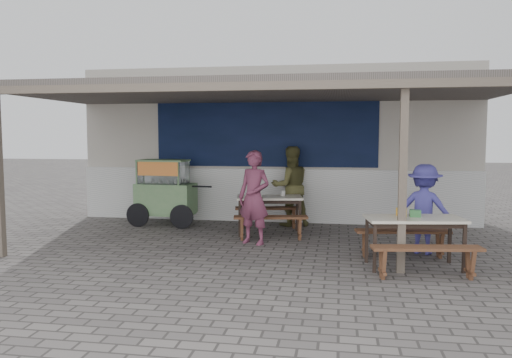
{
  "coord_description": "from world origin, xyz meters",
  "views": [
    {
      "loc": [
        1.47,
        -8.12,
        1.95
      ],
      "look_at": [
        -0.05,
        0.9,
        1.15
      ],
      "focal_mm": 35.0,
      "sensor_mm": 36.0,
      "label": 1
    }
  ],
  "objects_px": {
    "bench_right_street": "(427,255)",
    "table_left": "(269,200)",
    "patron_street_side": "(254,197)",
    "patron_right_table": "(424,209)",
    "tissue_box": "(401,212)",
    "condiment_bowl": "(259,195)",
    "table_right": "(414,223)",
    "bench_left_street": "(271,222)",
    "donation_box": "(415,213)",
    "bench_left_wall": "(268,213)",
    "vendor_cart": "(165,190)",
    "patron_wall_side": "(291,186)",
    "bench_right_wall": "(402,237)",
    "condiment_jar": "(283,193)"
  },
  "relations": [
    {
      "from": "bench_left_wall",
      "to": "condiment_bowl",
      "type": "height_order",
      "value": "condiment_bowl"
    },
    {
      "from": "table_right",
      "to": "donation_box",
      "type": "relative_size",
      "value": 9.39
    },
    {
      "from": "bench_left_street",
      "to": "tissue_box",
      "type": "distance_m",
      "value": 2.67
    },
    {
      "from": "patron_wall_side",
      "to": "bench_left_street",
      "type": "bearing_deg",
      "value": 60.46
    },
    {
      "from": "bench_right_street",
      "to": "donation_box",
      "type": "relative_size",
      "value": 9.64
    },
    {
      "from": "table_left",
      "to": "table_right",
      "type": "xyz_separation_m",
      "value": [
        2.45,
        -2.16,
        0.0
      ]
    },
    {
      "from": "bench_right_wall",
      "to": "patron_right_table",
      "type": "relative_size",
      "value": 1.02
    },
    {
      "from": "vendor_cart",
      "to": "condiment_bowl",
      "type": "bearing_deg",
      "value": -11.87
    },
    {
      "from": "bench_right_wall",
      "to": "condiment_jar",
      "type": "height_order",
      "value": "condiment_jar"
    },
    {
      "from": "condiment_jar",
      "to": "bench_left_wall",
      "type": "bearing_deg",
      "value": 132.97
    },
    {
      "from": "vendor_cart",
      "to": "condiment_bowl",
      "type": "relative_size",
      "value": 9.57
    },
    {
      "from": "tissue_box",
      "to": "condiment_jar",
      "type": "relative_size",
      "value": 1.23
    },
    {
      "from": "bench_right_street",
      "to": "patron_street_side",
      "type": "distance_m",
      "value": 3.28
    },
    {
      "from": "tissue_box",
      "to": "condiment_bowl",
      "type": "xyz_separation_m",
      "value": [
        -2.49,
        2.02,
        -0.04
      ]
    },
    {
      "from": "patron_street_side",
      "to": "patron_right_table",
      "type": "height_order",
      "value": "patron_street_side"
    },
    {
      "from": "bench_right_street",
      "to": "condiment_jar",
      "type": "xyz_separation_m",
      "value": [
        -2.29,
        2.94,
        0.46
      ]
    },
    {
      "from": "bench_right_wall",
      "to": "vendor_cart",
      "type": "relative_size",
      "value": 0.83
    },
    {
      "from": "bench_right_street",
      "to": "patron_right_table",
      "type": "bearing_deg",
      "value": 74.01
    },
    {
      "from": "vendor_cart",
      "to": "bench_right_wall",
      "type": "bearing_deg",
      "value": -20.4
    },
    {
      "from": "table_right",
      "to": "vendor_cart",
      "type": "relative_size",
      "value": 0.81
    },
    {
      "from": "bench_right_wall",
      "to": "bench_left_wall",
      "type": "bearing_deg",
      "value": 130.57
    },
    {
      "from": "patron_wall_side",
      "to": "condiment_bowl",
      "type": "relative_size",
      "value": 9.01
    },
    {
      "from": "bench_right_street",
      "to": "bench_left_street",
      "type": "bearing_deg",
      "value": 129.77
    },
    {
      "from": "table_right",
      "to": "tissue_box",
      "type": "height_order",
      "value": "tissue_box"
    },
    {
      "from": "table_right",
      "to": "bench_left_street",
      "type": "bearing_deg",
      "value": 137.52
    },
    {
      "from": "patron_right_table",
      "to": "tissue_box",
      "type": "height_order",
      "value": "patron_right_table"
    },
    {
      "from": "bench_right_wall",
      "to": "tissue_box",
      "type": "distance_m",
      "value": 0.68
    },
    {
      "from": "vendor_cart",
      "to": "patron_wall_side",
      "type": "bearing_deg",
      "value": 12.48
    },
    {
      "from": "condiment_bowl",
      "to": "patron_street_side",
      "type": "bearing_deg",
      "value": -86.15
    },
    {
      "from": "vendor_cart",
      "to": "patron_street_side",
      "type": "xyz_separation_m",
      "value": [
        2.23,
        -1.52,
        0.07
      ]
    },
    {
      "from": "table_right",
      "to": "bench_right_wall",
      "type": "xyz_separation_m",
      "value": [
        -0.09,
        0.59,
        -0.33
      ]
    },
    {
      "from": "bench_left_street",
      "to": "bench_left_wall",
      "type": "relative_size",
      "value": 1.0
    },
    {
      "from": "patron_wall_side",
      "to": "donation_box",
      "type": "distance_m",
      "value": 3.76
    },
    {
      "from": "table_left",
      "to": "bench_left_wall",
      "type": "xyz_separation_m",
      "value": [
        -0.11,
        0.58,
        -0.33
      ]
    },
    {
      "from": "vendor_cart",
      "to": "condiment_bowl",
      "type": "distance_m",
      "value": 2.25
    },
    {
      "from": "bench_left_street",
      "to": "donation_box",
      "type": "height_order",
      "value": "donation_box"
    },
    {
      "from": "donation_box",
      "to": "patron_street_side",
      "type": "bearing_deg",
      "value": 155.95
    },
    {
      "from": "bench_right_street",
      "to": "bench_right_wall",
      "type": "height_order",
      "value": "same"
    },
    {
      "from": "patron_street_side",
      "to": "tissue_box",
      "type": "distance_m",
      "value": 2.67
    },
    {
      "from": "donation_box",
      "to": "table_left",
      "type": "bearing_deg",
      "value": 139.56
    },
    {
      "from": "vendor_cart",
      "to": "patron_wall_side",
      "type": "distance_m",
      "value": 2.73
    },
    {
      "from": "patron_right_table",
      "to": "bench_right_street",
      "type": "bearing_deg",
      "value": 101.2
    },
    {
      "from": "bench_right_street",
      "to": "table_left",
      "type": "bearing_deg",
      "value": 124.27
    },
    {
      "from": "bench_left_street",
      "to": "bench_left_wall",
      "type": "height_order",
      "value": "same"
    },
    {
      "from": "bench_left_street",
      "to": "patron_right_table",
      "type": "xyz_separation_m",
      "value": [
        2.64,
        -0.63,
        0.41
      ]
    },
    {
      "from": "patron_wall_side",
      "to": "condiment_jar",
      "type": "distance_m",
      "value": 0.8
    },
    {
      "from": "tissue_box",
      "to": "condiment_jar",
      "type": "distance_m",
      "value": 3.03
    },
    {
      "from": "vendor_cart",
      "to": "patron_wall_side",
      "type": "height_order",
      "value": "patron_wall_side"
    },
    {
      "from": "donation_box",
      "to": "condiment_bowl",
      "type": "height_order",
      "value": "donation_box"
    },
    {
      "from": "patron_wall_side",
      "to": "condiment_jar",
      "type": "relative_size",
      "value": 17.57
    }
  ]
}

